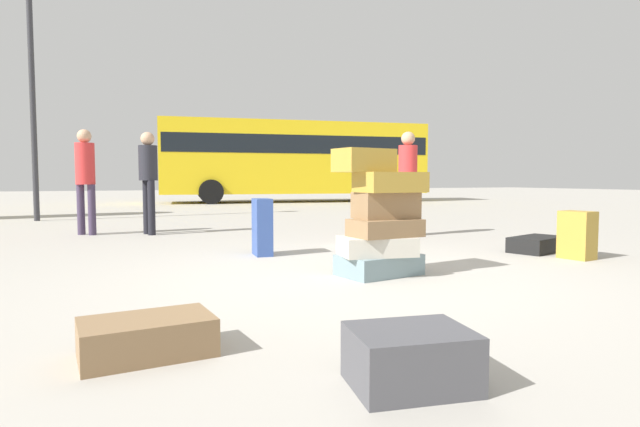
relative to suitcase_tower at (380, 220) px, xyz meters
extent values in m
plane|color=#ADA89E|center=(-0.25, 0.03, -0.53)|extent=(80.00, 80.00, 0.00)
cube|color=gray|center=(-0.01, 0.01, -0.43)|extent=(0.82, 0.61, 0.20)
cube|color=beige|center=(-0.05, -0.03, -0.24)|extent=(0.75, 0.55, 0.18)
cube|color=olive|center=(0.03, -0.04, -0.07)|extent=(0.66, 0.45, 0.16)
cube|color=olive|center=(0.08, 0.03, 0.14)|extent=(0.58, 0.38, 0.25)
cube|color=#B28C33|center=(0.08, -0.03, 0.36)|extent=(0.63, 0.43, 0.19)
cube|color=#B28C33|center=(-0.14, 0.07, 0.56)|extent=(0.57, 0.42, 0.22)
cube|color=olive|center=(-2.23, -1.49, -0.43)|extent=(0.69, 0.46, 0.20)
cube|color=beige|center=(0.97, 1.99, -0.38)|extent=(0.61, 0.50, 0.29)
cube|color=#4C4C51|center=(-1.20, -2.36, -0.40)|extent=(0.58, 0.49, 0.26)
cube|color=#334F99|center=(-0.66, 1.68, -0.18)|extent=(0.22, 0.36, 0.68)
cube|color=#B28C33|center=(2.58, -0.01, -0.25)|extent=(0.30, 0.39, 0.55)
cube|color=black|center=(2.60, 0.60, -0.43)|extent=(0.85, 0.65, 0.19)
cylinder|color=#3F334C|center=(-2.74, 5.06, -0.11)|extent=(0.12, 0.12, 0.83)
cylinder|color=#3F334C|center=(-2.57, 4.92, -0.11)|extent=(0.12, 0.12, 0.83)
cylinder|color=red|center=(-2.66, 4.99, 0.64)|extent=(0.30, 0.30, 0.67)
sphere|color=tan|center=(-2.66, 4.99, 1.09)|extent=(0.22, 0.22, 0.22)
cylinder|color=brown|center=(2.19, 2.89, -0.09)|extent=(0.12, 0.12, 0.87)
cylinder|color=brown|center=(2.02, 2.74, -0.09)|extent=(0.12, 0.12, 0.87)
cylinder|color=red|center=(2.11, 2.81, 0.64)|extent=(0.30, 0.30, 0.58)
sphere|color=tan|center=(2.11, 2.81, 1.04)|extent=(0.22, 0.22, 0.22)
cylinder|color=black|center=(-1.74, 4.75, -0.08)|extent=(0.12, 0.12, 0.89)
cylinder|color=black|center=(-1.68, 4.54, -0.08)|extent=(0.12, 0.12, 0.89)
cylinder|color=#26262D|center=(-1.71, 4.65, 0.65)|extent=(0.30, 0.30, 0.57)
sphere|color=tan|center=(-1.71, 4.65, 1.05)|extent=(0.22, 0.22, 0.22)
cube|color=yellow|center=(4.83, 15.36, 1.22)|extent=(10.73, 3.98, 2.80)
cube|color=black|center=(4.83, 15.36, 1.71)|extent=(10.53, 3.97, 0.70)
cylinder|color=black|center=(8.38, 16.10, -0.08)|extent=(0.93, 0.38, 0.90)
cylinder|color=black|center=(8.02, 13.63, -0.08)|extent=(0.93, 0.38, 0.90)
cylinder|color=black|center=(1.64, 17.08, -0.08)|extent=(0.93, 0.38, 0.90)
cylinder|color=black|center=(1.28, 14.61, -0.08)|extent=(0.93, 0.38, 0.90)
cylinder|color=#333338|center=(-3.74, 8.55, 1.98)|extent=(0.12, 0.12, 5.02)
camera|label=1|loc=(-2.43, -4.24, 0.39)|focal=28.90mm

